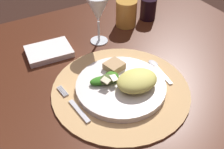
% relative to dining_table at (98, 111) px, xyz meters
% --- Properties ---
extents(dining_table, '(1.30, 0.93, 0.71)m').
position_rel_dining_table_xyz_m(dining_table, '(0.00, 0.00, 0.00)').
color(dining_table, '#492112').
rests_on(dining_table, ground).
extents(placemat, '(0.39, 0.39, 0.01)m').
position_rel_dining_table_xyz_m(placemat, '(0.04, -0.08, 0.16)').
color(placemat, tan).
rests_on(placemat, dining_table).
extents(dinner_plate, '(0.25, 0.25, 0.02)m').
position_rel_dining_table_xyz_m(dinner_plate, '(0.04, -0.08, 0.17)').
color(dinner_plate, silver).
rests_on(dinner_plate, placemat).
extents(pasta_serving, '(0.12, 0.09, 0.04)m').
position_rel_dining_table_xyz_m(pasta_serving, '(0.07, -0.11, 0.20)').
color(pasta_serving, '#D7D061').
rests_on(pasta_serving, dinner_plate).
extents(salad_greens, '(0.10, 0.06, 0.03)m').
position_rel_dining_table_xyz_m(salad_greens, '(0.01, -0.06, 0.19)').
color(salad_greens, '#38761C').
rests_on(salad_greens, dinner_plate).
extents(bread_piece, '(0.06, 0.06, 0.02)m').
position_rel_dining_table_xyz_m(bread_piece, '(0.05, -0.02, 0.19)').
color(bread_piece, tan).
rests_on(bread_piece, dinner_plate).
extents(fork, '(0.03, 0.16, 0.00)m').
position_rel_dining_table_xyz_m(fork, '(-0.11, -0.08, 0.16)').
color(fork, silver).
rests_on(fork, placemat).
extents(spoon, '(0.03, 0.12, 0.01)m').
position_rel_dining_table_xyz_m(spoon, '(0.18, -0.06, 0.16)').
color(spoon, silver).
rests_on(spoon, placemat).
extents(napkin, '(0.15, 0.12, 0.02)m').
position_rel_dining_table_xyz_m(napkin, '(-0.08, 0.18, 0.16)').
color(napkin, white).
rests_on(napkin, dining_table).
extents(wine_glass, '(0.08, 0.08, 0.17)m').
position_rel_dining_table_xyz_m(wine_glass, '(0.10, 0.17, 0.27)').
color(wine_glass, silver).
rests_on(wine_glass, dining_table).
extents(amber_tumbler, '(0.08, 0.08, 0.10)m').
position_rel_dining_table_xyz_m(amber_tumbler, '(0.24, 0.22, 0.20)').
color(amber_tumbler, gold).
rests_on(amber_tumbler, dining_table).
extents(dark_tumbler, '(0.06, 0.06, 0.08)m').
position_rel_dining_table_xyz_m(dark_tumbler, '(0.34, 0.22, 0.20)').
color(dark_tumbler, black).
rests_on(dark_tumbler, dining_table).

